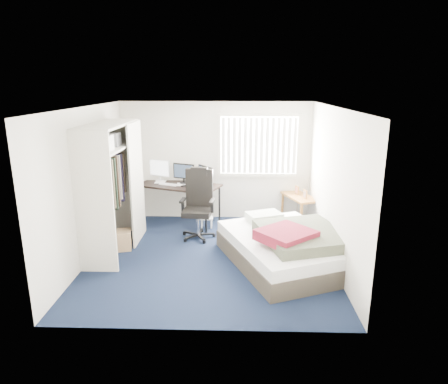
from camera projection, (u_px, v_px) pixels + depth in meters
name	position (u px, v px, depth m)	size (l,w,h in m)	color
ground	(210.00, 257.00, 6.81)	(4.20, 4.20, 0.00)	black
room_shell	(209.00, 170.00, 6.41)	(4.20, 4.20, 4.20)	silver
window_assembly	(259.00, 146.00, 8.32)	(1.72, 0.09, 1.32)	white
closet	(112.00, 175.00, 6.76)	(0.64, 1.84, 2.22)	beige
desk	(179.00, 183.00, 8.29)	(1.84, 1.33, 1.29)	black
office_chair	(198.00, 211.00, 7.59)	(0.68, 0.68, 1.33)	black
footstool	(207.00, 220.00, 8.14)	(0.27, 0.22, 0.22)	white
nightstand	(300.00, 199.00, 8.22)	(0.73, 1.00, 0.80)	brown
bed	(287.00, 246.00, 6.48)	(2.33, 2.63, 0.71)	#393229
pine_box	(118.00, 240.00, 7.08)	(0.44, 0.33, 0.33)	#A78653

